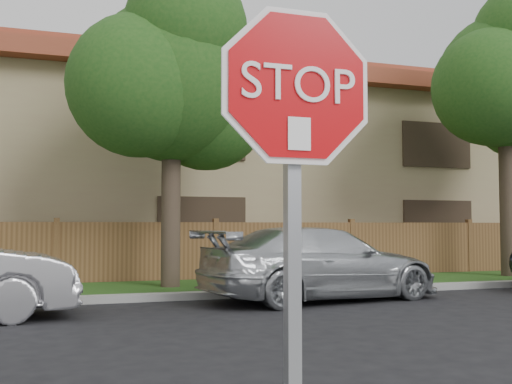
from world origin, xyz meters
name	(u,v)px	position (x,y,z in m)	size (l,w,h in m)	color
far_curb	(54,301)	(0.00, 8.15, 0.07)	(70.00, 0.30, 0.15)	gray
grass_strip	(55,292)	(0.00, 9.80, 0.06)	(70.00, 3.00, 0.12)	#1E4714
fence	(56,255)	(0.00, 11.40, 0.80)	(70.00, 0.12, 1.60)	brown
apartment_building	(58,165)	(0.00, 17.00, 3.53)	(35.20, 9.20, 7.20)	tan
tree_mid	(174,80)	(2.52, 9.57, 4.87)	(4.80, 3.90, 7.35)	#382B21
tree_right	(509,81)	(12.02, 9.57, 5.57)	(4.80, 3.90, 8.20)	#382B21
stop_sign	(296,157)	(1.08, -1.48, 1.83)	(1.01, 0.13, 2.55)	gray
sedan_right	(321,264)	(5.15, 7.21, 0.74)	(2.07, 5.10, 1.48)	silver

